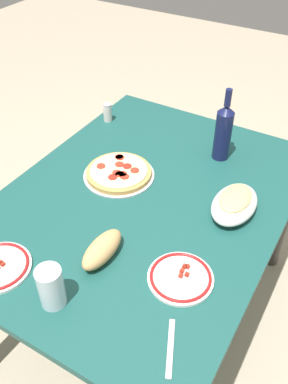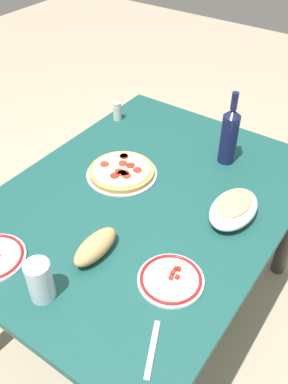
% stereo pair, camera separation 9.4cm
% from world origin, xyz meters
% --- Properties ---
extents(ground_plane, '(8.00, 8.00, 0.00)m').
position_xyz_m(ground_plane, '(0.00, 0.00, 0.00)').
color(ground_plane, tan).
rests_on(ground_plane, ground).
extents(dining_table, '(1.33, 1.00, 0.72)m').
position_xyz_m(dining_table, '(0.00, 0.00, 0.61)').
color(dining_table, '#194C47').
rests_on(dining_table, ground).
extents(pepperoni_pizza, '(0.28, 0.28, 0.03)m').
position_xyz_m(pepperoni_pizza, '(-0.07, -0.16, 0.73)').
color(pepperoni_pizza, '#B7B7BC').
rests_on(pepperoni_pizza, dining_table).
extents(baked_pasta_dish, '(0.24, 0.15, 0.08)m').
position_xyz_m(baked_pasta_dish, '(-0.10, 0.32, 0.76)').
color(baked_pasta_dish, white).
rests_on(baked_pasta_dish, dining_table).
extents(wine_bottle, '(0.07, 0.07, 0.31)m').
position_xyz_m(wine_bottle, '(-0.39, 0.14, 0.84)').
color(wine_bottle, '#141942').
rests_on(wine_bottle, dining_table).
extents(water_glass, '(0.08, 0.08, 0.14)m').
position_xyz_m(water_glass, '(0.53, 0.01, 0.78)').
color(water_glass, silver).
rests_on(water_glass, dining_table).
extents(side_plate_near, '(0.20, 0.20, 0.02)m').
position_xyz_m(side_plate_near, '(0.27, 0.29, 0.72)').
color(side_plate_near, white).
rests_on(side_plate_near, dining_table).
extents(bread_loaf, '(0.19, 0.08, 0.07)m').
position_xyz_m(bread_loaf, '(0.32, 0.03, 0.75)').
color(bread_loaf, tan).
rests_on(bread_loaf, dining_table).
extents(spice_shaker, '(0.04, 0.04, 0.09)m').
position_xyz_m(spice_shaker, '(-0.40, -0.44, 0.76)').
color(spice_shaker, silver).
rests_on(spice_shaker, dining_table).
extents(fork_left, '(0.16, 0.08, 0.00)m').
position_xyz_m(fork_left, '(0.49, 0.37, 0.72)').
color(fork_left, '#B7B7BC').
rests_on(fork_left, dining_table).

